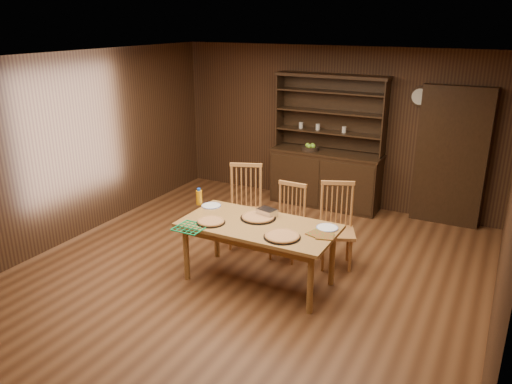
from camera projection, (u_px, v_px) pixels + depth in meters
The scene contains 20 objects.
floor at pixel (247, 274), 6.19m from camera, with size 6.00×6.00×0.00m, color brown.
room_shell at pixel (246, 151), 5.67m from camera, with size 6.00×6.00×6.00m.
china_hutch at pixel (326, 171), 8.30m from camera, with size 1.84×0.52×2.17m.
doorway at pixel (451, 157), 7.44m from camera, with size 1.00×0.18×2.10m, color black.
wall_clock at pixel (420, 97), 7.45m from camera, with size 0.30×0.05×0.30m.
dining_table at pixel (258, 231), 5.81m from camera, with size 1.81×0.91×0.75m.
chair_left at pixel (245, 202), 6.88m from camera, with size 0.60×0.59×1.14m.
chair_center at pixel (289, 219), 6.52m from camera, with size 0.42×0.40×1.00m.
chair_right at pixel (336, 222), 6.31m from camera, with size 0.58×0.56×1.08m.
pizza_left at pixel (211, 221), 5.82m from camera, with size 0.34×0.34×0.04m.
pizza_right at pixel (282, 236), 5.43m from camera, with size 0.41×0.41×0.04m.
pizza_center at pixel (258, 217), 5.95m from camera, with size 0.43×0.43×0.04m.
cooling_rack at pixel (190, 227), 5.68m from camera, with size 0.32×0.32×0.01m, color #0CA251, non-canonical shape.
plate_left at pixel (211, 206), 6.33m from camera, with size 0.25×0.25×0.02m.
plate_right at pixel (327, 228), 5.66m from camera, with size 0.25×0.25×0.02m.
foil_dish at pixel (267, 213), 6.01m from camera, with size 0.22×0.16×0.09m, color silver.
juice_bottle at pixel (199, 197), 6.37m from camera, with size 0.08×0.08×0.22m.
pot_holder_a at pixel (325, 236), 5.45m from camera, with size 0.19×0.19×0.01m, color red.
pot_holder_b at pixel (317, 234), 5.51m from camera, with size 0.19×0.19×0.01m, color red.
fruit_bowl at pixel (310, 148), 8.23m from camera, with size 0.28×0.28×0.12m.
Camera 1 is at (2.65, -4.83, 3.02)m, focal length 35.00 mm.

